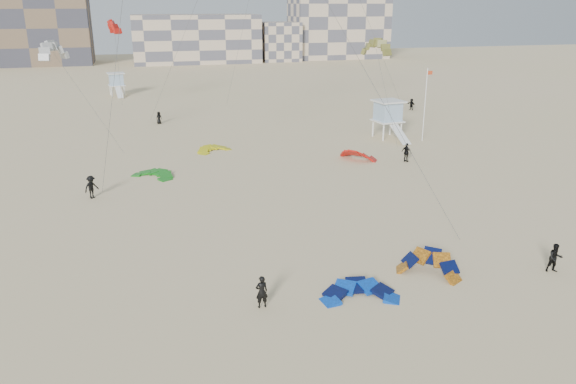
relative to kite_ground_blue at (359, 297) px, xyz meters
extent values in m
plane|color=beige|center=(-4.85, -2.46, 0.00)|extent=(320.00, 320.00, 0.00)
imported|color=black|center=(-5.27, 0.31, 0.88)|extent=(0.68, 0.47, 1.77)
imported|color=black|center=(12.02, -0.16, 0.88)|extent=(0.99, 0.85, 1.75)
imported|color=black|center=(-14.75, 20.42, 0.94)|extent=(1.39, 1.28, 1.87)
imported|color=black|center=(14.47, 23.87, 0.94)|extent=(0.97, 1.18, 1.88)
imported|color=black|center=(-8.18, 48.89, 0.79)|extent=(0.91, 0.78, 1.57)
imported|color=black|center=(27.84, 49.40, 0.83)|extent=(0.94, 1.62, 1.66)
cylinder|color=#3F3F3F|center=(-11.98, 17.98, 10.29)|extent=(3.75, 1.66, 18.58)
cylinder|color=#3F3F3F|center=(3.55, 14.84, 13.82)|extent=(8.83, 22.92, 25.65)
cylinder|color=#3F3F3F|center=(-15.17, 32.36, 5.69)|extent=(5.78, 3.82, 9.40)
cylinder|color=#3F3F3F|center=(-5.37, 39.95, 11.03)|extent=(7.84, 13.56, 20.08)
cylinder|color=#3F3F3F|center=(14.46, 29.20, 5.61)|extent=(0.10, 6.73, 9.22)
cylinder|color=#3F3F3F|center=(21.72, 47.67, 8.68)|extent=(9.55, 4.85, 15.37)
cylinder|color=#3F3F3F|center=(4.82, 54.39, 14.34)|extent=(6.40, 1.34, 26.69)
cylinder|color=#3F3F3F|center=(-12.87, 58.11, 6.31)|extent=(0.14, 0.62, 10.62)
cube|color=white|center=(16.99, 34.03, 1.98)|extent=(3.31, 3.31, 0.15)
cube|color=#93B0C9|center=(16.99, 34.03, 3.11)|extent=(2.72, 2.72, 2.12)
cube|color=white|center=(16.99, 34.03, 4.26)|extent=(3.43, 3.43, 0.17)
cube|color=white|center=(16.99, 31.17, 0.95)|extent=(1.42, 3.11, 1.75)
cube|color=white|center=(-13.87, 74.39, 1.73)|extent=(2.95, 2.95, 0.13)
cube|color=#93B0C9|center=(-13.87, 74.39, 2.72)|extent=(2.42, 2.42, 1.85)
cube|color=white|center=(-13.87, 74.39, 3.72)|extent=(3.06, 3.06, 0.15)
cube|color=white|center=(-13.87, 71.89, 0.83)|extent=(1.31, 2.74, 1.53)
cylinder|color=white|center=(20.20, 31.44, 4.06)|extent=(0.10, 0.10, 8.13)
cube|color=#BD3B19|center=(20.50, 31.44, 7.62)|extent=(0.61, 0.02, 0.41)
cube|color=brown|center=(-34.85, 131.54, 9.00)|extent=(28.00, 14.00, 18.00)
cube|color=#CCB495|center=(5.15, 127.54, 6.00)|extent=(32.00, 16.00, 12.00)
cube|color=#CCB495|center=(45.15, 129.54, 8.00)|extent=(26.00, 14.00, 16.00)
cube|color=#CCB495|center=(27.15, 125.54, 5.00)|extent=(10.00, 10.00, 10.00)
camera|label=1|loc=(-10.53, -24.67, 14.90)|focal=35.00mm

